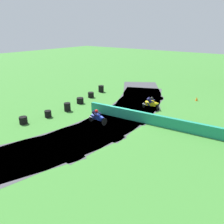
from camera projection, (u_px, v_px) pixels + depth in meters
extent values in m
plane|color=#38752D|center=(121.00, 117.00, 20.22)|extent=(120.00, 120.00, 0.00)
cube|color=#3D3D42|center=(4.00, 161.00, 13.64)|extent=(7.52, 9.82, 0.01)
cube|color=#3D3D42|center=(58.00, 145.00, 15.48)|extent=(6.40, 9.55, 0.01)
cube|color=#3D3D42|center=(95.00, 130.00, 17.71)|extent=(5.12, 9.04, 0.01)
cube|color=#3D3D42|center=(120.00, 117.00, 20.27)|extent=(5.35, 9.14, 0.01)
cube|color=#3D3D42|center=(134.00, 106.00, 23.10)|extent=(6.60, 9.62, 0.01)
cube|color=#3D3D42|center=(141.00, 97.00, 26.12)|extent=(7.69, 9.84, 0.01)
cube|color=#3D3D42|center=(141.00, 90.00, 29.26)|extent=(8.58, 9.82, 0.01)
cube|color=#1E8466|center=(183.00, 126.00, 17.37)|extent=(17.17, 1.92, 0.90)
cylinder|color=black|center=(104.00, 122.00, 18.51)|extent=(0.10, 0.76, 0.76)
cylinder|color=black|center=(92.00, 118.00, 19.32)|extent=(0.10, 0.76, 0.76)
cube|color=#1E38B2|center=(97.00, 117.00, 18.75)|extent=(1.01, 0.41, 0.47)
ellipsoid|color=#1E38B2|center=(98.00, 115.00, 18.50)|extent=(0.45, 0.35, 0.32)
cone|color=#1E38B2|center=(103.00, 118.00, 18.29)|extent=(0.40, 0.43, 0.48)
cylinder|color=#B2B2B7|center=(91.00, 117.00, 19.07)|extent=(0.41, 0.13, 0.18)
cube|color=#1E1E4C|center=(95.00, 113.00, 18.58)|extent=(0.50, 0.46, 0.63)
sphere|color=red|center=(96.00, 111.00, 18.29)|extent=(0.26, 0.26, 0.26)
cylinder|color=#1E1E4C|center=(99.00, 112.00, 18.51)|extent=(0.43, 0.15, 0.24)
cylinder|color=#1E1E4C|center=(96.00, 115.00, 18.30)|extent=(0.43, 0.15, 0.24)
cylinder|color=#1E1E4C|center=(97.00, 115.00, 18.95)|extent=(0.27, 0.23, 0.42)
cylinder|color=#1E1E4C|center=(94.00, 118.00, 18.74)|extent=(0.27, 0.23, 0.42)
cylinder|color=black|center=(158.00, 107.00, 21.99)|extent=(0.26, 0.76, 0.76)
cylinder|color=black|center=(144.00, 105.00, 22.53)|extent=(0.26, 0.76, 0.76)
cube|color=yellow|center=(151.00, 104.00, 22.08)|extent=(1.06, 0.60, 0.47)
ellipsoid|color=yellow|center=(152.00, 102.00, 21.86)|extent=(0.50, 0.43, 0.32)
cone|color=yellow|center=(158.00, 103.00, 21.75)|extent=(0.44, 0.44, 0.48)
cylinder|color=#B2B2B7|center=(144.00, 104.00, 22.27)|extent=(0.42, 0.22, 0.18)
cube|color=#1E1E4C|center=(150.00, 100.00, 21.88)|extent=(0.53, 0.48, 0.63)
sphere|color=black|center=(152.00, 98.00, 21.63)|extent=(0.26, 0.26, 0.26)
cylinder|color=#1E1E4C|center=(153.00, 99.00, 21.89)|extent=(0.43, 0.23, 0.24)
cylinder|color=#1E1E4C|center=(152.00, 101.00, 21.63)|extent=(0.43, 0.23, 0.24)
cylinder|color=#1E1E4C|center=(149.00, 102.00, 22.26)|extent=(0.26, 0.26, 0.42)
cylinder|color=#1E1E4C|center=(148.00, 104.00, 22.01)|extent=(0.26, 0.26, 0.42)
cylinder|color=black|center=(24.00, 122.00, 18.89)|extent=(0.66, 0.66, 0.20)
cylinder|color=black|center=(23.00, 120.00, 18.82)|extent=(0.66, 0.66, 0.20)
cylinder|color=black|center=(23.00, 118.00, 18.75)|extent=(0.66, 0.66, 0.20)
cylinder|color=black|center=(48.00, 116.00, 20.28)|extent=(0.59, 0.59, 0.20)
cylinder|color=black|center=(48.00, 114.00, 20.21)|extent=(0.59, 0.59, 0.20)
cylinder|color=black|center=(48.00, 112.00, 20.14)|extent=(0.59, 0.59, 0.20)
cylinder|color=black|center=(68.00, 110.00, 21.77)|extent=(0.62, 0.62, 0.20)
cylinder|color=black|center=(67.00, 108.00, 21.70)|extent=(0.62, 0.62, 0.20)
cylinder|color=black|center=(67.00, 106.00, 21.63)|extent=(0.62, 0.62, 0.20)
cylinder|color=black|center=(67.00, 104.00, 21.56)|extent=(0.62, 0.62, 0.20)
cylinder|color=black|center=(80.00, 102.00, 23.95)|extent=(0.72, 0.72, 0.20)
cylinder|color=black|center=(80.00, 101.00, 23.88)|extent=(0.72, 0.72, 0.20)
cylinder|color=black|center=(80.00, 99.00, 23.81)|extent=(0.72, 0.72, 0.20)
cylinder|color=black|center=(91.00, 97.00, 25.98)|extent=(0.66, 0.66, 0.20)
cylinder|color=black|center=(91.00, 95.00, 25.91)|extent=(0.66, 0.66, 0.20)
cylinder|color=black|center=(91.00, 93.00, 25.84)|extent=(0.66, 0.66, 0.20)
cylinder|color=black|center=(101.00, 91.00, 28.18)|extent=(0.66, 0.66, 0.20)
cylinder|color=black|center=(101.00, 90.00, 28.11)|extent=(0.66, 0.66, 0.20)
cylinder|color=black|center=(101.00, 88.00, 28.04)|extent=(0.66, 0.66, 0.20)
cylinder|color=black|center=(101.00, 86.00, 27.97)|extent=(0.66, 0.66, 0.20)
cone|color=orange|center=(197.00, 99.00, 24.77)|extent=(0.28, 0.28, 0.44)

